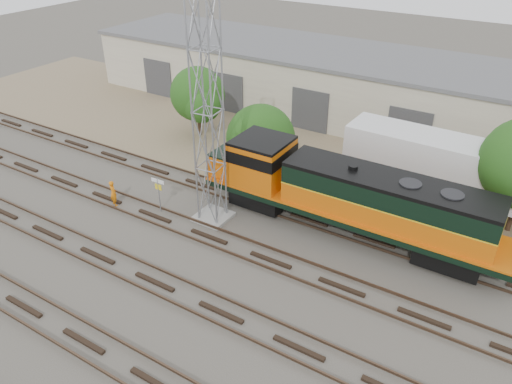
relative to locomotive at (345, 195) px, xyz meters
The scene contains 11 objects.
ground 6.77m from the locomotive, 108.69° to the right, with size 140.00×140.00×0.00m, color #47423A.
dirt_strip 9.53m from the locomotive, 102.71° to the left, with size 80.00×16.00×0.02m, color #726047.
tracks 9.51m from the locomotive, 102.71° to the right, with size 80.00×20.40×0.28m.
warehouse 17.09m from the locomotive, 96.67° to the left, with size 58.40×10.40×5.30m.
locomotive is the anchor object (origin of this frame).
signal_tower 8.57m from the locomotive, 158.60° to the right, with size 1.96×1.96×13.29m.
sign_post 10.88m from the locomotive, 159.53° to the right, with size 0.92×0.07×2.24m.
worker 13.99m from the locomotive, 160.08° to the right, with size 0.61×0.40×1.67m, color orange.
semi_trailer 7.89m from the locomotive, 45.09° to the left, with size 14.49×3.27×4.44m.
tree_west 16.20m from the locomotive, 156.69° to the left, with size 4.43×4.22×5.52m.
tree_mid 8.94m from the locomotive, 151.47° to the left, with size 5.03×4.79×4.79m.
Camera 1 is at (10.21, -16.47, 16.37)m, focal length 35.00 mm.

